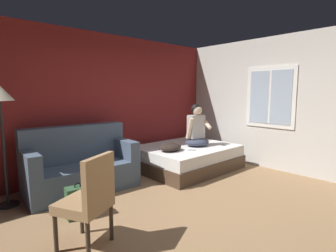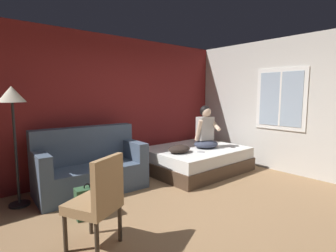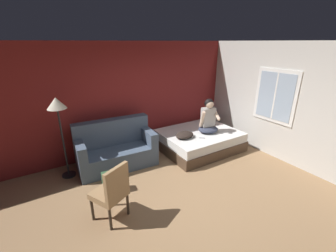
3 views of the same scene
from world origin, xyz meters
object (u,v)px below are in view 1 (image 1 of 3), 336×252
(side_chair, at_px, (89,198))
(person_seated, at_px, (197,129))
(floor_lamp, at_px, (0,104))
(cell_phone, at_px, (192,150))
(backpack, at_px, (78,202))
(throw_pillow, at_px, (170,147))
(bed, at_px, (186,157))
(couch, at_px, (81,166))

(side_chair, relative_size, person_seated, 1.12)
(floor_lamp, bearing_deg, cell_phone, -14.91)
(floor_lamp, bearing_deg, backpack, -58.49)
(backpack, distance_m, throw_pillow, 2.10)
(bed, height_order, throw_pillow, throw_pillow)
(couch, bearing_deg, floor_lamp, 174.85)
(side_chair, relative_size, throw_pillow, 2.04)
(bed, bearing_deg, throw_pillow, -168.72)
(cell_phone, distance_m, floor_lamp, 3.20)
(backpack, bearing_deg, couch, 64.00)
(person_seated, bearing_deg, side_chair, -158.33)
(side_chair, xyz_separation_m, backpack, (0.19, 0.73, -0.34))
(side_chair, height_order, floor_lamp, floor_lamp)
(bed, bearing_deg, person_seated, -36.33)
(side_chair, bearing_deg, backpack, 75.59)
(cell_phone, bearing_deg, backpack, 144.75)
(throw_pillow, bearing_deg, cell_phone, -36.88)
(couch, height_order, side_chair, couch)
(throw_pillow, height_order, cell_phone, throw_pillow)
(cell_phone, bearing_deg, bed, 18.30)
(couch, bearing_deg, throw_pillow, -15.57)
(bed, bearing_deg, side_chair, -155.03)
(bed, xyz_separation_m, couch, (-2.15, 0.33, 0.16))
(side_chair, bearing_deg, bed, 24.97)
(couch, xyz_separation_m, person_seated, (2.32, -0.45, 0.44))
(throw_pillow, bearing_deg, side_chair, -151.94)
(cell_phone, height_order, floor_lamp, floor_lamp)
(bed, height_order, couch, couch)
(person_seated, height_order, cell_phone, person_seated)
(bed, distance_m, couch, 2.18)
(backpack, bearing_deg, cell_phone, 4.67)
(backpack, height_order, floor_lamp, floor_lamp)
(person_seated, bearing_deg, cell_phone, -148.46)
(bed, height_order, floor_lamp, floor_lamp)
(side_chair, bearing_deg, couch, 69.03)
(couch, bearing_deg, bed, -8.75)
(bed, height_order, person_seated, person_seated)
(side_chair, bearing_deg, cell_phone, 20.00)
(throw_pillow, bearing_deg, floor_lamp, 168.45)
(person_seated, height_order, backpack, person_seated)
(backpack, distance_m, floor_lamp, 1.69)
(floor_lamp, bearing_deg, bed, -7.59)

